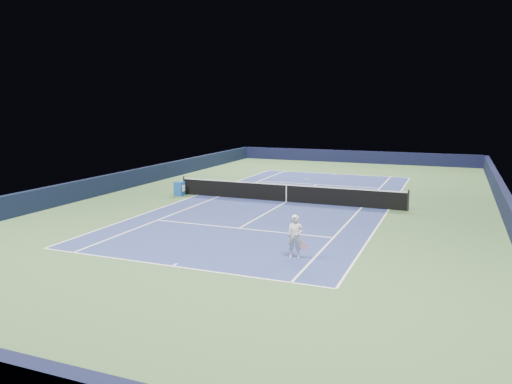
% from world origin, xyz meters
% --- Properties ---
extents(ground, '(40.00, 40.00, 0.00)m').
position_xyz_m(ground, '(0.00, 0.00, 0.00)').
color(ground, '#385830').
rests_on(ground, ground).
extents(wall_far, '(22.00, 0.35, 1.10)m').
position_xyz_m(wall_far, '(0.00, 19.82, 0.55)').
color(wall_far, black).
rests_on(wall_far, ground).
extents(wall_right, '(0.35, 40.00, 1.10)m').
position_xyz_m(wall_right, '(10.82, 0.00, 0.55)').
color(wall_right, black).
rests_on(wall_right, ground).
extents(wall_left, '(0.35, 40.00, 1.10)m').
position_xyz_m(wall_left, '(-10.82, 0.00, 0.55)').
color(wall_left, black).
rests_on(wall_left, ground).
extents(court_surface, '(10.97, 23.77, 0.01)m').
position_xyz_m(court_surface, '(0.00, 0.00, 0.00)').
color(court_surface, navy).
rests_on(court_surface, ground).
extents(baseline_far, '(10.97, 0.08, 0.00)m').
position_xyz_m(baseline_far, '(0.00, 11.88, 0.01)').
color(baseline_far, white).
rests_on(baseline_far, ground).
extents(baseline_near, '(10.97, 0.08, 0.00)m').
position_xyz_m(baseline_near, '(0.00, -11.88, 0.01)').
color(baseline_near, white).
rests_on(baseline_near, ground).
extents(sideline_doubles_right, '(0.08, 23.77, 0.00)m').
position_xyz_m(sideline_doubles_right, '(5.49, 0.00, 0.01)').
color(sideline_doubles_right, white).
rests_on(sideline_doubles_right, ground).
extents(sideline_doubles_left, '(0.08, 23.77, 0.00)m').
position_xyz_m(sideline_doubles_left, '(-5.49, 0.00, 0.01)').
color(sideline_doubles_left, white).
rests_on(sideline_doubles_left, ground).
extents(sideline_singles_right, '(0.08, 23.77, 0.00)m').
position_xyz_m(sideline_singles_right, '(4.12, 0.00, 0.01)').
color(sideline_singles_right, white).
rests_on(sideline_singles_right, ground).
extents(sideline_singles_left, '(0.08, 23.77, 0.00)m').
position_xyz_m(sideline_singles_left, '(-4.12, 0.00, 0.01)').
color(sideline_singles_left, white).
rests_on(sideline_singles_left, ground).
extents(service_line_far, '(8.23, 0.08, 0.00)m').
position_xyz_m(service_line_far, '(0.00, 6.40, 0.01)').
color(service_line_far, white).
rests_on(service_line_far, ground).
extents(service_line_near, '(8.23, 0.08, 0.00)m').
position_xyz_m(service_line_near, '(0.00, -6.40, 0.01)').
color(service_line_near, white).
rests_on(service_line_near, ground).
extents(center_service_line, '(0.08, 12.80, 0.00)m').
position_xyz_m(center_service_line, '(0.00, 0.00, 0.01)').
color(center_service_line, white).
rests_on(center_service_line, ground).
extents(center_mark_far, '(0.08, 0.30, 0.00)m').
position_xyz_m(center_mark_far, '(0.00, 11.73, 0.01)').
color(center_mark_far, white).
rests_on(center_mark_far, ground).
extents(center_mark_near, '(0.08, 0.30, 0.00)m').
position_xyz_m(center_mark_near, '(0.00, -11.73, 0.01)').
color(center_mark_near, white).
rests_on(center_mark_near, ground).
extents(tennis_net, '(12.90, 0.10, 1.07)m').
position_xyz_m(tennis_net, '(0.00, 0.00, 0.50)').
color(tennis_net, black).
rests_on(tennis_net, ground).
extents(sponsor_cube, '(0.58, 0.47, 0.82)m').
position_xyz_m(sponsor_cube, '(-6.40, -0.54, 0.41)').
color(sponsor_cube, '#1C4EAB').
rests_on(sponsor_cube, ground).
extents(tennis_player, '(0.77, 1.28, 2.65)m').
position_xyz_m(tennis_player, '(3.47, -9.45, 0.76)').
color(tennis_player, silver).
rests_on(tennis_player, ground).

